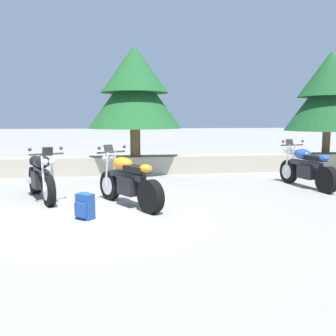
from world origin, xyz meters
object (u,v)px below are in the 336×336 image
pine_tree_mid_left (135,89)px  motorcycle_black_near_left (41,177)px  pine_tree_mid_right (329,93)px  rider_backpack (85,205)px  motorcycle_blue_far_right (306,168)px  motorcycle_orange_centre (128,182)px

pine_tree_mid_left → motorcycle_black_near_left: bearing=-123.6°
pine_tree_mid_left → pine_tree_mid_right: (6.60, 0.21, -0.03)m
pine_tree_mid_right → rider_backpack: bearing=-145.9°
pine_tree_mid_left → pine_tree_mid_right: pine_tree_mid_right is taller
rider_backpack → pine_tree_mid_left: pine_tree_mid_left is taller
motorcycle_blue_far_right → rider_backpack: (-5.29, -2.13, -0.24)m
motorcycle_black_near_left → motorcycle_orange_centre: (1.81, -0.86, 0.00)m
motorcycle_blue_far_right → rider_backpack: 5.71m
motorcycle_orange_centre → pine_tree_mid_right: (7.00, 4.41, 2.10)m
rider_backpack → pine_tree_mid_left: size_ratio=0.14×
motorcycle_black_near_left → pine_tree_mid_left: bearing=56.4°
motorcycle_black_near_left → rider_backpack: (1.03, -1.71, -0.24)m
motorcycle_orange_centre → rider_backpack: size_ratio=3.93×
motorcycle_blue_far_right → pine_tree_mid_left: 5.47m
pine_tree_mid_left → motorcycle_blue_far_right: bearing=-35.4°
motorcycle_black_near_left → pine_tree_mid_left: (2.22, 3.34, 2.14)m
motorcycle_orange_centre → rider_backpack: (-0.78, -0.85, -0.24)m
motorcycle_orange_centre → pine_tree_mid_left: (0.41, 4.20, 2.14)m
motorcycle_blue_far_right → pine_tree_mid_left: pine_tree_mid_left is taller
motorcycle_black_near_left → motorcycle_orange_centre: same height
motorcycle_black_near_left → pine_tree_mid_right: bearing=22.0°
rider_backpack → pine_tree_mid_right: 9.68m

